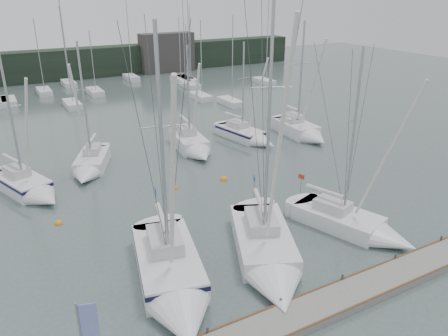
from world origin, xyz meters
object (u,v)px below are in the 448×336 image
object	(u,v)px
sailboat_mid_e	(303,132)
buoy_b	(224,180)
sailboat_mid_d	(249,136)
sailboat_mid_b	(90,167)
sailboat_mid_c	(193,146)
sailboat_near_left	(173,282)
buoy_a	(174,189)
buoy_c	(59,224)
sailboat_mid_a	(30,188)
sailboat_near_center	(269,260)
sailboat_near_right	(362,228)

from	to	relation	value
sailboat_mid_e	buoy_b	size ratio (longest dim) A/B	20.00
sailboat_mid_d	buoy_b	size ratio (longest dim) A/B	16.85
sailboat_mid_b	sailboat_mid_c	size ratio (longest dim) A/B	1.08
sailboat_near_left	buoy_a	world-z (taller)	sailboat_near_left
sailboat_mid_e	buoy_c	distance (m)	26.64
sailboat_mid_a	sailboat_mid_e	xyz separation A→B (m)	(26.90, 0.97, 0.04)
sailboat_near_center	sailboat_near_right	world-z (taller)	sailboat_near_center
sailboat_mid_c	sailboat_mid_d	world-z (taller)	sailboat_mid_c
sailboat_mid_a	buoy_c	distance (m)	5.70
buoy_c	buoy_b	bearing A→B (deg)	4.43
buoy_a	buoy_c	world-z (taller)	buoy_a
sailboat_mid_a	sailboat_mid_b	bearing A→B (deg)	4.50
sailboat_mid_b	sailboat_mid_d	size ratio (longest dim) A/B	1.09
sailboat_mid_b	sailboat_mid_d	distance (m)	16.32
sailboat_mid_e	buoy_c	world-z (taller)	sailboat_mid_e
sailboat_near_left	sailboat_mid_a	size ratio (longest dim) A/B	1.29
sailboat_mid_a	buoy_c	xyz separation A→B (m)	(1.08, -5.56, -0.59)
buoy_a	buoy_b	size ratio (longest dim) A/B	0.86
buoy_b	sailboat_mid_e	bearing A→B (deg)	23.59
sailboat_near_left	buoy_b	bearing A→B (deg)	63.67
sailboat_near_right	sailboat_mid_a	world-z (taller)	sailboat_near_right
sailboat_near_left	sailboat_near_right	world-z (taller)	sailboat_near_left
sailboat_mid_d	buoy_c	xyz separation A→B (m)	(-20.22, -8.38, -0.54)
sailboat_mid_d	buoy_c	distance (m)	21.89
sailboat_near_left	buoy_c	size ratio (longest dim) A/B	27.05
sailboat_mid_b	buoy_c	size ratio (longest dim) A/B	21.51
sailboat_mid_e	buoy_b	xyz separation A→B (m)	(-12.60, -5.50, -0.62)
sailboat_near_left	sailboat_mid_e	size ratio (longest dim) A/B	1.15
sailboat_mid_a	buoy_c	size ratio (longest dim) A/B	20.93
sailboat_mid_c	buoy_b	distance (m)	7.19
sailboat_near_center	sailboat_mid_a	distance (m)	19.67
sailboat_mid_b	buoy_b	distance (m)	11.59
buoy_a	sailboat_mid_e	bearing A→B (deg)	16.91
sailboat_near_right	sailboat_mid_e	bearing A→B (deg)	43.52
sailboat_near_left	sailboat_mid_b	world-z (taller)	sailboat_near_left
sailboat_near_left	sailboat_mid_d	bearing A→B (deg)	61.80
sailboat_mid_b	sailboat_near_center	bearing A→B (deg)	-49.31
sailboat_near_center	buoy_a	size ratio (longest dim) A/B	31.21
sailboat_mid_a	sailboat_mid_c	xyz separation A→B (m)	(14.90, 2.60, 0.01)
buoy_a	buoy_b	xyz separation A→B (m)	(4.26, -0.38, 0.00)
sailboat_near_center	buoy_b	world-z (taller)	sailboat_near_center
buoy_b	sailboat_near_right	bearing A→B (deg)	-73.19
sailboat_mid_c	buoy_a	bearing A→B (deg)	-119.11
sailboat_near_center	sailboat_mid_b	bearing A→B (deg)	130.21
sailboat_near_left	sailboat_near_center	bearing A→B (deg)	5.92
sailboat_mid_e	buoy_a	size ratio (longest dim) A/B	23.21
sailboat_mid_d	sailboat_mid_e	distance (m)	5.90
sailboat_near_right	sailboat_mid_d	xyz separation A→B (m)	(3.42, 19.19, 0.04)
sailboat_mid_d	buoy_c	size ratio (longest dim) A/B	19.74
sailboat_near_center	buoy_b	xyz separation A→B (m)	(3.70, 12.02, -0.57)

